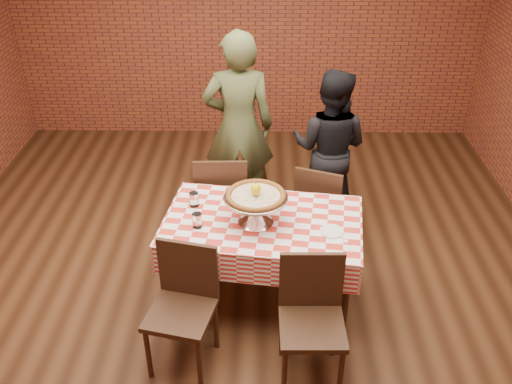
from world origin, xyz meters
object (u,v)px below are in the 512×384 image
pizza (256,196)px  water_glass_right (194,199)px  chair_near_right (312,327)px  condiment_caddy (274,192)px  pizza_stand (256,209)px  chair_far_left (222,197)px  diner_black (329,148)px  diner_olive (238,127)px  water_glass_left (197,220)px  chair_near_left (181,314)px  chair_far_right (322,206)px  table (262,261)px

pizza → water_glass_right: bearing=156.7°
chair_near_right → condiment_caddy: bearing=101.7°
pizza_stand → chair_far_left: pizza_stand is taller
pizza → diner_black: (0.66, 1.21, -0.23)m
condiment_caddy → chair_near_right: chair_near_right is taller
diner_olive → diner_black: size_ratio=1.20×
water_glass_left → chair_near_left: size_ratio=0.12×
pizza_stand → chair_far_right: pizza_stand is taller
condiment_caddy → diner_olive: bearing=127.6°
water_glass_right → condiment_caddy: size_ratio=0.86×
diner_black → diner_olive: bearing=14.3°
pizza_stand → diner_black: size_ratio=0.32×
diner_olive → water_glass_left: bearing=77.1°
table → chair_far_left: bearing=114.6°
water_glass_right → diner_black: (1.13, 1.01, -0.06)m
pizza → chair_far_left: size_ratio=0.46×
chair_near_right → diner_black: bearing=80.9°
chair_near_right → diner_black: (0.28, 1.97, 0.30)m
water_glass_left → chair_far_left: bearing=82.9°
chair_far_right → diner_black: size_ratio=0.58×
water_glass_right → chair_far_right: bearing=25.7°
table → water_glass_left: bearing=-168.6°
table → chair_near_left: size_ratio=1.59×
water_glass_left → condiment_caddy: size_ratio=0.86×
water_glass_left → diner_black: diner_black is taller
table → chair_near_left: chair_near_left is taller
chair_near_left → chair_far_right: chair_near_left is taller
pizza_stand → condiment_caddy: (0.14, 0.31, -0.04)m
chair_near_left → chair_near_right: 0.87m
table → condiment_caddy: (0.09, 0.29, 0.45)m
condiment_caddy → chair_near_right: size_ratio=0.14×
diner_black → water_glass_left: bearing=72.0°
table → chair_near_right: size_ratio=1.59×
diner_olive → chair_near_left: bearing=77.9°
table → pizza_stand: bearing=-160.2°
condiment_caddy → diner_black: diner_black is taller
chair_near_left → diner_black: diner_black is taller
chair_near_right → diner_olive: 2.20m
pizza_stand → chair_far_left: 0.95m
chair_near_left → chair_near_right: bearing=5.8°
chair_near_right → chair_far_left: size_ratio=0.97×
water_glass_left → chair_near_left: chair_near_left is taller
pizza → condiment_caddy: size_ratio=3.32×
pizza_stand → diner_black: (0.66, 1.21, -0.11)m
condiment_caddy → diner_black: bearing=80.1°
pizza_stand → water_glass_left: pizza_stand is taller
table → water_glass_right: size_ratio=12.79×
table → chair_near_right: bearing=-67.2°
pizza → chair_far_right: size_ratio=0.49×
table → diner_black: 1.39m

